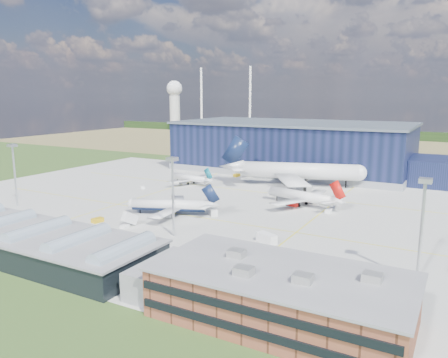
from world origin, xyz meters
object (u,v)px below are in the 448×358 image
gse_tug_a (97,220)px  gse_van_a (267,238)px  hangar (298,149)px  ops_building (281,295)px  gse_van_b (213,212)px  airliner_red (301,191)px  gse_cart_a (329,211)px  airliner_widebody (299,162)px  gse_cart_b (143,187)px  airliner_navy (169,199)px  light_mast_west (14,165)px  airstair (130,221)px  gse_tug_c (237,175)px  airliner_regional (190,175)px  car_a (336,299)px  light_mast_center (173,184)px  car_b (110,248)px  gse_tug_b (177,204)px  light_mast_east (423,213)px

gse_tug_a → gse_van_a: bearing=17.6°
hangar → gse_van_a: size_ratio=23.87×
ops_building → gse_van_b: (-46.36, 54.65, -3.65)m
airliner_red → gse_cart_a: 14.24m
airliner_widebody → gse_cart_b: 69.84m
airliner_navy → airliner_widebody: airliner_widebody is taller
light_mast_west → airstair: light_mast_west is taller
airliner_widebody → gse_tug_c: airliner_widebody is taller
ops_building → airliner_navy: ops_building is taller
airliner_regional → car_a: bearing=148.3°
light_mast_west → airliner_regional: (32.21, 65.43, -11.15)m
hangar → light_mast_center: (7.19, -124.80, 3.82)m
hangar → airliner_navy: size_ratio=4.41×
ops_building → car_b: (-52.65, 12.00, -4.18)m
gse_tug_c → airliner_navy: bearing=-71.1°
hangar → airstair: hangar is taller
airliner_red → car_a: airliner_red is taller
hangar → light_mast_west: hangar is taller
hangar → airliner_widebody: bearing=-69.7°
airliner_navy → airliner_red: 48.71m
airliner_regional → gse_van_b: bearing=143.0°
gse_van_b → gse_cart_b: size_ratio=1.89×
ops_building → gse_van_a: ops_building is taller
ops_building → gse_tug_c: (-72.24, 122.00, -4.05)m
gse_cart_b → airstair: 55.59m
airliner_regional → gse_van_a: bearing=148.9°
airliner_widebody → car_b: airliner_widebody is taller
light_mast_west → gse_tug_a: bearing=-1.1°
gse_tug_a → gse_cart_b: gse_tug_a is taller
gse_tug_c → gse_tug_b: bearing=-73.3°
airliner_widebody → gse_van_a: bearing=-93.8°
car_b → gse_cart_b: bearing=32.1°
gse_van_a → car_a: (26.11, -25.41, -0.79)m
gse_van_b → car_a: 68.39m
gse_van_a → car_b: (-33.64, -25.41, -0.72)m
airliner_red → gse_tug_b: (-39.23, -22.94, -4.97)m
gse_van_a → gse_cart_b: 85.39m
light_mast_center → gse_cart_b: size_ratio=8.71×
hangar → gse_van_a: bearing=-74.2°
airliner_regional → airstair: airliner_regional is taller
airliner_widebody → airliner_regional: airliner_widebody is taller
car_b → ops_building: bearing=-103.9°
airliner_navy → car_a: size_ratio=10.45×
hangar → gse_tug_a: bearing=-100.0°
airstair → airliner_red: bearing=65.7°
light_mast_center → light_mast_east: bearing=0.0°
light_mast_center → airliner_red: light_mast_center is taller
airliner_widebody → gse_van_b: 61.75m
airliner_regional → gse_tug_a: size_ratio=7.37×
hangar → light_mast_center: bearing=-86.7°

